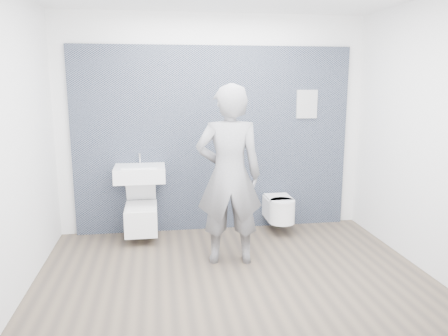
{
  "coord_description": "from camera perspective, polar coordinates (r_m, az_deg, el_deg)",
  "views": [
    {
      "loc": [
        -0.73,
        -4.15,
        1.97
      ],
      "look_at": [
        0.0,
        0.6,
        1.0
      ],
      "focal_mm": 35.0,
      "sensor_mm": 36.0,
      "label": 1
    }
  ],
  "objects": [
    {
      "name": "room_shell",
      "position": [
        4.22,
        1.25,
        8.28
      ],
      "size": [
        4.0,
        4.0,
        4.0
      ],
      "color": "silver",
      "rests_on": "ground"
    },
    {
      "name": "toilet_rounded",
      "position": [
        5.77,
        7.28,
        -5.34
      ],
      "size": [
        0.33,
        0.56,
        0.31
      ],
      "color": "white",
      "rests_on": "ground"
    },
    {
      "name": "washbasin",
      "position": [
        5.48,
        -10.93,
        -0.65
      ],
      "size": [
        0.62,
        0.46,
        0.46
      ],
      "color": "white",
      "rests_on": "ground"
    },
    {
      "name": "ground",
      "position": [
        4.65,
        1.15,
        -13.65
      ],
      "size": [
        4.0,
        4.0,
        0.0
      ],
      "primitive_type": "plane",
      "color": "brown",
      "rests_on": "ground"
    },
    {
      "name": "info_placard",
      "position": [
        6.23,
        10.2,
        -7.22
      ],
      "size": [
        0.28,
        0.03,
        0.37
      ],
      "primitive_type": "cube",
      "color": "silver",
      "rests_on": "ground"
    },
    {
      "name": "visitor",
      "position": [
        4.66,
        0.67,
        -1.0
      ],
      "size": [
        0.75,
        0.52,
        1.94
      ],
      "primitive_type": "imported",
      "rotation": [
        0.0,
        0.0,
        3.05
      ],
      "color": "gray",
      "rests_on": "ground"
    },
    {
      "name": "toilet_square",
      "position": [
        5.57,
        -10.74,
        -6.25
      ],
      "size": [
        0.39,
        0.57,
        0.71
      ],
      "color": "white",
      "rests_on": "ground"
    },
    {
      "name": "tile_wall",
      "position": [
        6.0,
        -1.27,
        -7.77
      ],
      "size": [
        3.6,
        0.06,
        2.4
      ],
      "primitive_type": "cube",
      "color": "black",
      "rests_on": "ground"
    }
  ]
}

